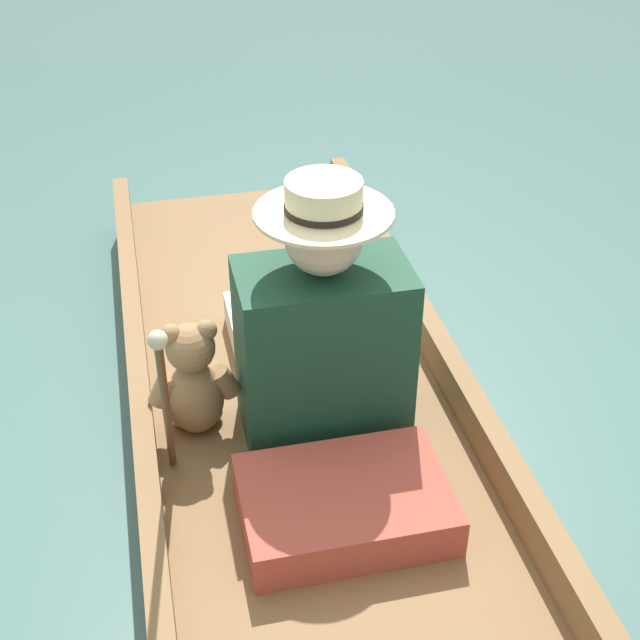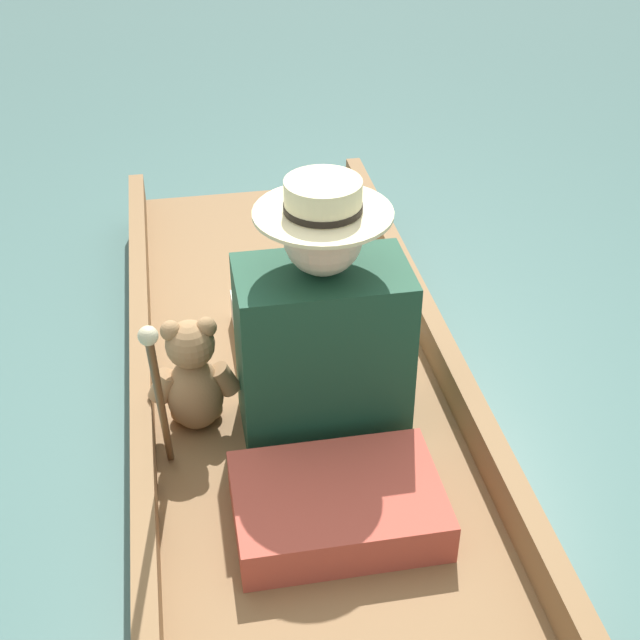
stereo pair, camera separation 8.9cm
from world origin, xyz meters
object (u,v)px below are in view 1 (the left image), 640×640
seated_person (317,333)px  teddy_bear (194,381)px  wine_glass (395,311)px  walking_cane (165,396)px

seated_person → teddy_bear: (-0.36, -0.02, -0.10)m
teddy_bear → wine_glass: teddy_bear is taller
teddy_bear → walking_cane: walking_cane is taller
seated_person → walking_cane: size_ratio=1.17×
teddy_bear → wine_glass: 0.78m
teddy_bear → wine_glass: size_ratio=2.35×
seated_person → teddy_bear: 0.38m
wine_glass → walking_cane: 1.07m
teddy_bear → walking_cane: 0.40m
seated_person → walking_cane: (-0.45, -0.35, 0.12)m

